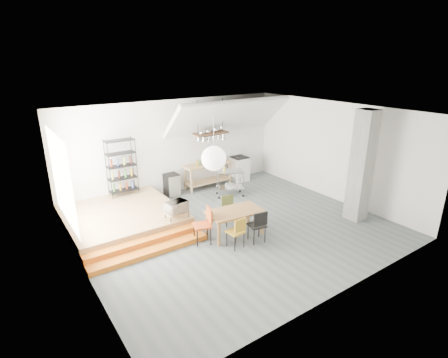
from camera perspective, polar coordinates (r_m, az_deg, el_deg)
floor at (r=9.85m, az=1.81°, el=-7.96°), size 8.00×8.00×0.00m
wall_back at (r=12.11m, az=-8.00°, el=5.20°), size 8.00×0.04×3.20m
wall_left at (r=7.71m, az=-22.87°, el=-4.49°), size 0.04×7.00×3.20m
wall_right at (r=11.96m, az=17.58°, el=4.29°), size 0.04×7.00×3.20m
ceiling at (r=8.86m, az=2.03°, el=10.78°), size 8.00×7.00×0.02m
slope_ceiling at (r=12.32m, az=0.68°, el=10.14°), size 4.40×1.44×1.32m
window_pane at (r=9.04m, az=-25.01°, el=-0.02°), size 0.02×2.50×2.20m
platform at (r=10.37m, az=-16.25°, el=-6.09°), size 3.00×3.00×0.40m
step_lower at (r=8.79m, az=-11.92°, el=-11.52°), size 3.00×0.35×0.13m
step_upper at (r=9.04m, az=-12.84°, el=-10.18°), size 3.00×0.35×0.27m
concrete_column at (r=10.57m, az=21.53°, el=1.93°), size 0.50×0.50×3.20m
kitchen_counter at (r=12.60m, az=-2.61°, el=1.31°), size 1.80×0.60×0.91m
stove at (r=13.40m, az=2.46°, el=1.78°), size 0.60×0.60×1.18m
pot_rack at (r=12.08m, az=-2.02°, el=7.17°), size 1.20×0.50×1.43m
wire_shelving at (r=11.19m, az=-16.39°, el=1.96°), size 0.88×0.38×1.80m
microwave_shelf at (r=9.53m, az=-7.69°, el=-5.46°), size 0.60×0.40×0.16m
paper_lantern at (r=8.42m, az=-1.69°, el=3.37°), size 0.60×0.60×0.60m
dining_table at (r=9.25m, az=1.74°, el=-5.64°), size 1.52×0.96×0.69m
chair_mustard at (r=8.66m, az=2.18°, el=-8.35°), size 0.41×0.41×0.83m
chair_black at (r=8.94m, az=5.61°, el=-7.30°), size 0.47×0.47×0.88m
chair_olive at (r=9.90m, az=0.78°, el=-4.65°), size 0.45×0.45×0.82m
chair_red at (r=8.89m, az=-3.11°, el=-7.05°), size 0.54×0.54×0.95m
rolling_cart at (r=11.85m, az=0.97°, el=-0.11°), size 1.01×0.81×0.89m
mini_fridge at (r=12.06m, az=-8.51°, el=-0.93°), size 0.45×0.45×0.77m
microwave at (r=9.46m, az=-7.74°, el=-4.52°), size 0.62×0.48×0.30m
bowl at (r=12.67m, az=-1.01°, el=2.89°), size 0.23×0.23×0.05m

